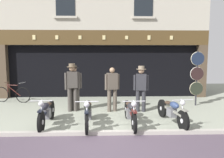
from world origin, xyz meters
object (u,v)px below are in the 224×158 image
(motorcycle_center_left, at_px, (88,113))
(shopkeeper_center, at_px, (112,87))
(motorcycle_left, at_px, (47,112))
(tyre_sign_pole, at_px, (197,74))
(advert_board_near, at_px, (76,61))
(salesman_left, at_px, (74,85))
(assistant_far_right, at_px, (72,85))
(motorcycle_center_right, at_px, (172,111))
(salesman_right, at_px, (141,86))
(leaning_bicycle, at_px, (12,94))
(motorcycle_center, at_px, (130,112))

(motorcycle_center_left, relative_size, shopkeeper_center, 1.22)
(motorcycle_center_left, bearing_deg, motorcycle_left, -5.55)
(shopkeeper_center, height_order, tyre_sign_pole, tyre_sign_pole)
(motorcycle_left, relative_size, motorcycle_center_left, 0.95)
(shopkeeper_center, bearing_deg, motorcycle_center_left, 50.82)
(advert_board_near, bearing_deg, tyre_sign_pole, -21.63)
(salesman_left, height_order, advert_board_near, advert_board_near)
(salesman_left, distance_m, tyre_sign_pole, 5.05)
(assistant_far_right, relative_size, advert_board_near, 1.62)
(motorcycle_center_right, bearing_deg, salesman_right, -71.93)
(salesman_left, relative_size, tyre_sign_pole, 0.76)
(advert_board_near, bearing_deg, assistant_far_right, -85.13)
(shopkeeper_center, xyz_separation_m, tyre_sign_pole, (3.56, 0.84, 0.40))
(motorcycle_center_right, distance_m, assistant_far_right, 3.71)
(shopkeeper_center, xyz_separation_m, leaning_bicycle, (-4.45, 1.70, -0.54))
(advert_board_near, bearing_deg, leaning_bicycle, -155.54)
(shopkeeper_center, xyz_separation_m, advert_board_near, (-1.74, 2.94, 0.89))
(motorcycle_center, xyz_separation_m, leaning_bicycle, (-4.95, 3.33, -0.03))
(motorcycle_center_left, bearing_deg, leaning_bicycle, -44.43)
(motorcycle_center, relative_size, salesman_left, 1.18)
(motorcycle_center_right, distance_m, leaning_bicycle, 7.04)
(motorcycle_center_left, xyz_separation_m, tyre_sign_pole, (4.34, 2.51, 0.91))
(motorcycle_center, xyz_separation_m, advert_board_near, (-2.23, 4.57, 1.39))
(motorcycle_center, height_order, assistant_far_right, assistant_far_right)
(motorcycle_center_right, relative_size, leaning_bicycle, 1.17)
(advert_board_near, distance_m, leaning_bicycle, 3.31)
(assistant_far_right, height_order, leaning_bicycle, assistant_far_right)
(salesman_right, relative_size, advert_board_near, 1.54)
(advert_board_near, bearing_deg, motorcycle_center_right, -51.55)
(salesman_left, xyz_separation_m, leaning_bicycle, (-3.02, 1.47, -0.59))
(advert_board_near, relative_size, leaning_bicycle, 0.64)
(motorcycle_center_right, bearing_deg, motorcycle_left, -7.46)
(motorcycle_center_left, height_order, advert_board_near, advert_board_near)
(motorcycle_center, height_order, motorcycle_center_right, motorcycle_center_right)
(motorcycle_left, height_order, salesman_left, salesman_left)
(motorcycle_left, xyz_separation_m, leaning_bicycle, (-2.43, 3.30, -0.04))
(motorcycle_center_left, distance_m, salesman_right, 2.51)
(motorcycle_center, xyz_separation_m, salesman_left, (-1.93, 1.86, 0.56))
(salesman_left, height_order, salesman_right, salesman_left)
(salesman_left, height_order, shopkeeper_center, salesman_left)
(assistant_far_right, distance_m, advert_board_near, 2.99)
(leaning_bicycle, bearing_deg, salesman_left, 74.41)
(salesman_right, xyz_separation_m, leaning_bicycle, (-5.53, 1.77, -0.59))
(motorcycle_center_left, bearing_deg, advert_board_near, -80.12)
(motorcycle_center, relative_size, assistant_far_right, 1.13)
(salesman_right, bearing_deg, advert_board_near, -40.00)
(salesman_left, relative_size, advert_board_near, 1.56)
(motorcycle_center, distance_m, motorcycle_center_right, 1.31)
(salesman_right, distance_m, advert_board_near, 4.20)
(motorcycle_center_right, xyz_separation_m, advert_board_near, (-3.54, 4.46, 1.39))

